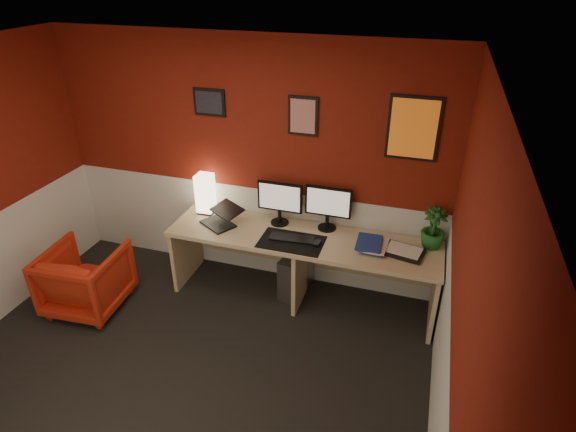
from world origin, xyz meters
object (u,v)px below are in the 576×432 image
Objects in this scene: monitor_left at (279,197)px; monitor_right at (328,202)px; pc_tower at (296,273)px; shoji_lamp at (205,195)px; desk at (302,269)px; potted_plant at (434,228)px; laptop at (217,215)px; armchair at (86,279)px; zen_tray at (404,252)px.

monitor_right is at bearing 4.65° from monitor_left.
shoji_lamp is at bearing -175.15° from pc_tower.
shoji_lamp is 1.27m from monitor_right.
potted_plant reaches higher than desk.
laptop is 0.47× the size of armchair.
monitor_left is at bearing -155.50° from armchair.
zen_tray reaches higher than desk.
armchair is at bearing -163.68° from potted_plant.
monitor_left is at bearing 165.25° from pc_tower.
desk is 0.98m from laptop.
monitor_left is (0.80, 0.00, 0.09)m from shoji_lamp.
shoji_lamp reaches higher than armchair.
zen_tray is at bearing -16.66° from monitor_right.
potted_plant is (0.23, 0.19, 0.18)m from zen_tray.
pc_tower is at bearing -24.71° from monitor_left.
monitor_left is (0.57, 0.21, 0.18)m from laptop.
armchair is at bearing -156.04° from monitor_right.
laptop is at bearing -179.17° from zen_tray.
zen_tray is 0.35m from potted_plant.
zen_tray is (1.23, -0.19, -0.28)m from monitor_left.
pc_tower is at bearing -154.22° from monitor_right.
potted_plant is at bearing -2.22° from monitor_right.
shoji_lamp is 1.41m from armchair.
monitor_left reaches higher than laptop.
desk is at bearing 33.24° from laptop.
monitor_left is 1.28m from zen_tray.
monitor_right is at bearing 163.34° from zen_tray.
monitor_left is at bearing 171.30° from zen_tray.
laptop is 0.64m from monitor_left.
shoji_lamp is at bearing -178.11° from monitor_right.
zen_tray is (0.94, 0.00, 0.38)m from desk.
monitor_left and monitor_right have the same top height.
laptop is at bearing -43.31° from shoji_lamp.
laptop reaches higher than armchair.
shoji_lamp is 0.80m from monitor_left.
desk is 0.72m from monitor_right.
laptop is 1.00m from pc_tower.
monitor_left is at bearing 0.25° from shoji_lamp.
potted_plant is 0.55× the size of armchair.
monitor_right reaches higher than armchair.
monitor_right reaches higher than zen_tray.
potted_plant is 3.33m from armchair.
potted_plant is 1.44m from pc_tower.
desk is at bearing -170.76° from potted_plant.
pc_tower is 0.63× the size of armchair.
monitor_right is at bearing -160.19° from armchair.
pc_tower is at bearing 40.55° from laptop.
potted_plant is 0.86× the size of pc_tower.
armchair is (-2.91, -0.73, -0.42)m from zen_tray.
pc_tower is at bearing 174.69° from zen_tray.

